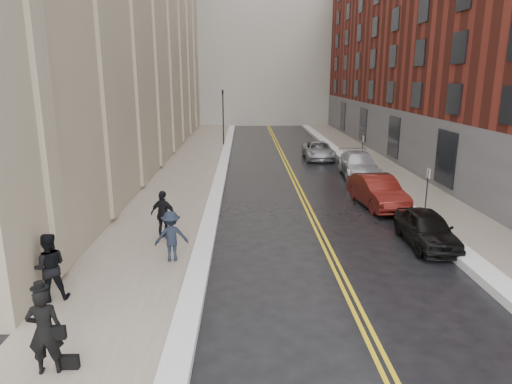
{
  "coord_description": "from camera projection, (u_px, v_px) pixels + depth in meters",
  "views": [
    {
      "loc": [
        -0.64,
        -12.52,
        6.39
      ],
      "look_at": [
        -0.17,
        6.26,
        1.6
      ],
      "focal_mm": 32.0,
      "sensor_mm": 36.0,
      "label": 1
    }
  ],
  "objects": [
    {
      "name": "snow_ridge_right",
      "position": [
        366.0,
        176.0,
        29.35
      ],
      "size": [
        0.85,
        60.8,
        0.3
      ],
      "primitive_type": "cube",
      "color": "white",
      "rests_on": "ground"
    },
    {
      "name": "sidewalk_right",
      "position": [
        394.0,
        177.0,
        29.42
      ],
      "size": [
        3.0,
        64.0,
        0.15
      ],
      "primitive_type": "cube",
      "color": "gray",
      "rests_on": "ground"
    },
    {
      "name": "pedestrian_c",
      "position": [
        164.0,
        215.0,
        17.83
      ],
      "size": [
        1.23,
        0.86,
        1.93
      ],
      "primitive_type": "imported",
      "rotation": [
        0.0,
        0.0,
        2.76
      ],
      "color": "black",
      "rests_on": "sidewalk_left"
    },
    {
      "name": "pedestrian_a",
      "position": [
        49.0,
        267.0,
        12.89
      ],
      "size": [
        1.17,
        1.04,
        1.99
      ],
      "primitive_type": "imported",
      "rotation": [
        0.0,
        0.0,
        3.49
      ],
      "color": "black",
      "rests_on": "sidewalk_left"
    },
    {
      "name": "lane_stripe_b",
      "position": [
        295.0,
        178.0,
        29.28
      ],
      "size": [
        0.12,
        64.0,
        0.01
      ],
      "primitive_type": "cube",
      "color": "gold",
      "rests_on": "ground"
    },
    {
      "name": "car_silver_far",
      "position": [
        318.0,
        150.0,
        36.04
      ],
      "size": [
        2.33,
        4.88,
        1.34
      ],
      "primitive_type": "imported",
      "rotation": [
        0.0,
        0.0,
        -0.02
      ],
      "color": "#9A9CA2",
      "rests_on": "ground"
    },
    {
      "name": "parking_sign_far",
      "position": [
        363.0,
        148.0,
        32.95
      ],
      "size": [
        0.06,
        0.35,
        2.23
      ],
      "color": "black",
      "rests_on": "ground"
    },
    {
      "name": "parking_sign_near",
      "position": [
        427.0,
        187.0,
        21.33
      ],
      "size": [
        0.06,
        0.35,
        2.23
      ],
      "color": "black",
      "rests_on": "ground"
    },
    {
      "name": "snow_ridge_left",
      "position": [
        220.0,
        177.0,
        29.13
      ],
      "size": [
        0.7,
        60.8,
        0.26
      ],
      "primitive_type": "cube",
      "color": "white",
      "rests_on": "ground"
    },
    {
      "name": "lane_stripe_a",
      "position": [
        292.0,
        178.0,
        29.27
      ],
      "size": [
        0.12,
        64.0,
        0.01
      ],
      "primitive_type": "cube",
      "color": "gold",
      "rests_on": "ground"
    },
    {
      "name": "pedestrian_main",
      "position": [
        45.0,
        331.0,
        9.67
      ],
      "size": [
        0.79,
        0.58,
        1.98
      ],
      "primitive_type": "imported",
      "rotation": [
        0.0,
        0.0,
        3.3
      ],
      "color": "black",
      "rests_on": "sidewalk_left"
    },
    {
      "name": "sidewalk_left",
      "position": [
        184.0,
        178.0,
        29.09
      ],
      "size": [
        4.0,
        64.0,
        0.15
      ],
      "primitive_type": "cube",
      "color": "gray",
      "rests_on": "ground"
    },
    {
      "name": "car_silver_near",
      "position": [
        359.0,
        165.0,
        29.65
      ],
      "size": [
        2.47,
        5.5,
        1.56
      ],
      "primitive_type": "imported",
      "rotation": [
        0.0,
        0.0,
        -0.05
      ],
      "color": "#B5B7BD",
      "rests_on": "ground"
    },
    {
      "name": "traffic_signal",
      "position": [
        223.0,
        113.0,
        41.95
      ],
      "size": [
        0.18,
        0.15,
        5.2
      ],
      "color": "black",
      "rests_on": "ground"
    },
    {
      "name": "car_maroon",
      "position": [
        377.0,
        191.0,
        22.83
      ],
      "size": [
        2.16,
        4.89,
        1.56
      ],
      "primitive_type": "imported",
      "rotation": [
        0.0,
        0.0,
        0.11
      ],
      "color": "#4C110D",
      "rests_on": "ground"
    },
    {
      "name": "car_black",
      "position": [
        427.0,
        229.0,
        17.56
      ],
      "size": [
        1.69,
        4.05,
        1.37
      ],
      "primitive_type": "imported",
      "rotation": [
        0.0,
        0.0,
        -0.02
      ],
      "color": "black",
      "rests_on": "ground"
    },
    {
      "name": "ground",
      "position": [
        267.0,
        295.0,
        13.72
      ],
      "size": [
        160.0,
        160.0,
        0.0
      ],
      "primitive_type": "plane",
      "color": "black",
      "rests_on": "ground"
    },
    {
      "name": "building_right",
      "position": [
        485.0,
        40.0,
        34.2
      ],
      "size": [
        14.0,
        50.0,
        18.0
      ],
      "primitive_type": "cube",
      "color": "maroon",
      "rests_on": "ground"
    },
    {
      "name": "pedestrian_b",
      "position": [
        171.0,
        236.0,
        15.68
      ],
      "size": [
        1.25,
        0.86,
        1.78
      ],
      "primitive_type": "imported",
      "rotation": [
        0.0,
        0.0,
        3.33
      ],
      "color": "black",
      "rests_on": "sidewalk_left"
    }
  ]
}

